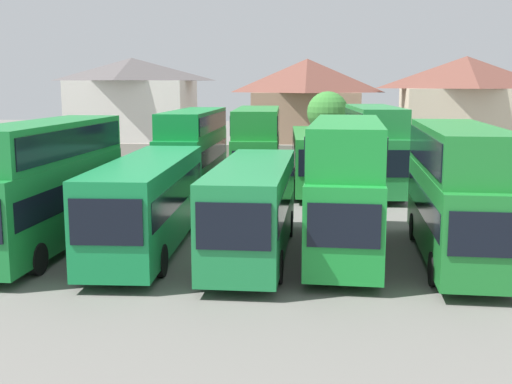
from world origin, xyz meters
The scene contains 15 objects.
ground centered at (0.00, 18.00, 0.00)m, with size 140.00×140.00×0.00m, color slate.
depot_boundary_wall centered at (0.00, 25.32, 0.90)m, with size 56.00×0.50×1.80m, color gray.
bus_1 centered at (-7.81, 0.07, 2.78)m, with size 2.62×10.97×4.94m.
bus_2 centered at (-3.88, 0.33, 2.00)m, with size 3.08×11.59×3.50m.
bus_3 centered at (0.24, -0.22, 1.98)m, with size 2.61×10.61×3.48m.
bus_4 centered at (3.63, 0.42, 2.82)m, with size 2.88×10.16×5.02m.
bus_5 centered at (7.62, -0.03, 2.75)m, with size 2.82×10.27×4.88m.
bus_6 centered at (-5.21, 15.67, 2.69)m, with size 2.77×11.55×4.76m.
bus_7 centered at (-1.25, 15.53, 2.76)m, with size 3.18×10.54×4.90m.
bus_8 centered at (2.18, 15.66, 1.99)m, with size 3.13×11.47×3.49m.
bus_9 centered at (5.71, 15.23, 2.84)m, with size 3.18×10.47×5.05m.
house_terrace_left centered at (-14.60, 34.54, 4.41)m, with size 10.93×7.82×8.67m.
house_terrace_centre centered at (1.16, 35.33, 4.37)m, with size 9.78×7.57×8.56m.
house_terrace_right centered at (14.82, 34.77, 4.44)m, with size 10.93×7.63×8.70m.
tree_left_of_lot centered at (3.01, 27.82, 4.14)m, with size 3.23×3.23×5.79m.
Camera 1 is at (2.83, -23.74, 6.37)m, focal length 45.78 mm.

